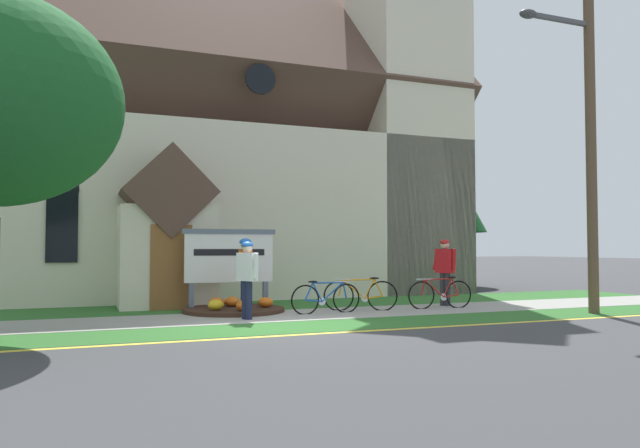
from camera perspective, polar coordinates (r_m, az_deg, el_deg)
The scene contains 16 objects.
ground at distance 15.58m, azimuth -8.78°, elevation -7.90°, with size 140.00×140.00×0.00m, color #3D3D3F.
sidewalk_slab at distance 13.69m, azimuth -1.59°, elevation -8.69°, with size 32.00×2.22×0.01m, color #99968E.
grass_verge at distance 11.89m, azimuth 1.63°, elevation -9.66°, with size 32.00×1.66×0.01m, color #2D6628.
church_lawn at distance 15.98m, azimuth -4.57°, elevation -7.76°, with size 24.00×2.64×0.01m, color #2D6628.
curb_paint_stripe at distance 11.01m, azimuth 3.65°, elevation -10.26°, with size 28.00×0.16×0.01m, color yellow.
church_building at distance 22.48m, azimuth -8.08°, elevation 6.94°, with size 15.46×12.65×14.87m.
church_sign at distance 14.78m, azimuth -8.71°, elevation -3.20°, with size 2.31×0.16×1.99m.
flower_bed at distance 14.32m, azimuth -8.26°, elevation -8.05°, with size 2.41×2.41×0.34m.
bicycle_green at distance 13.88m, azimuth 0.56°, elevation -7.11°, with size 1.75×0.12×0.79m.
bicycle_white at distance 14.55m, azimuth 3.95°, elevation -6.81°, with size 1.68×0.72×0.83m.
bicycle_orange at distance 15.31m, azimuth 11.50°, elevation -6.59°, with size 1.73×0.22×0.82m.
cyclist_in_white_jersey at distance 15.95m, azimuth 11.92°, elevation -4.02°, with size 0.40×0.74×1.75m.
cyclist_in_blue_jersey at distance 12.75m, azimuth -7.02°, elevation -4.78°, with size 0.41×0.73×1.66m.
cyclist_in_orange_jersey at distance 13.66m, azimuth -7.20°, elevation -4.37°, with size 0.28×0.69×1.74m.
utility_pole at distance 15.64m, azimuth 24.28°, elevation 11.12°, with size 3.12×0.28×9.23m.
roadside_conifer at distance 24.29m, azimuth 10.80°, elevation 3.97°, with size 4.17×4.17×6.19m.
Camera 1 is at (-3.40, -11.13, 1.53)m, focal length 33.29 mm.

